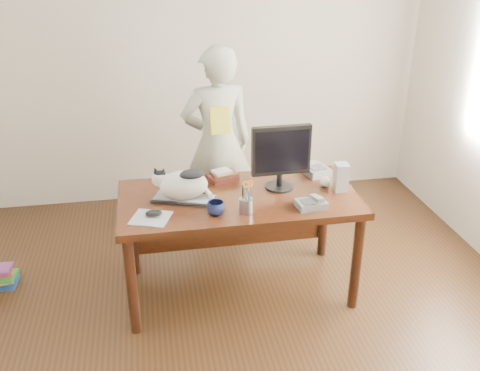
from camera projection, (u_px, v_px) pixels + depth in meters
name	position (u px, v px, depth m)	size (l,w,h in m)	color
room	(259.00, 143.00, 2.79)	(4.50, 4.50, 4.50)	black
desk	(237.00, 210.00, 3.72)	(1.60, 0.80, 0.75)	black
keyboard	(184.00, 199.00, 3.52)	(0.45, 0.29, 0.03)	black
cat	(181.00, 184.00, 3.47)	(0.40, 0.29, 0.23)	silver
monitor	(281.00, 154.00, 3.58)	(0.40, 0.20, 0.46)	black
pen_cup	(246.00, 204.00, 3.35)	(0.11, 0.11, 0.22)	#949499
mousepad	(151.00, 218.00, 3.30)	(0.29, 0.27, 0.01)	#B1B8BE
mouse	(154.00, 213.00, 3.31)	(0.12, 0.10, 0.04)	black
coffee_mug	(216.00, 208.00, 3.33)	(0.11, 0.11, 0.09)	#0D1334
phone	(312.00, 203.00, 3.42)	(0.20, 0.17, 0.08)	slate
speaker	(341.00, 177.00, 3.62)	(0.09, 0.10, 0.19)	#9D9D9F
baseball	(325.00, 182.00, 3.70)	(0.07, 0.07, 0.07)	white
book_stack	(223.00, 176.00, 3.81)	(0.23, 0.20, 0.07)	#4B1614
calculator	(315.00, 170.00, 3.91)	(0.20, 0.24, 0.06)	slate
person	(217.00, 144.00, 4.35)	(0.58, 0.38, 1.60)	silver
held_book	(220.00, 120.00, 4.09)	(0.16, 0.10, 0.21)	gold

